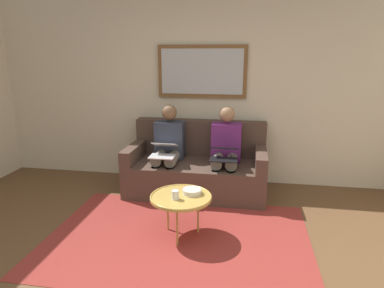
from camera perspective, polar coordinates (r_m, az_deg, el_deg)
wall_rear at (r=4.78m, az=1.83°, el=9.19°), size 6.00×0.12×2.60m
area_rug at (r=3.52m, az=-2.40°, el=-15.50°), size 2.60×1.80×0.01m
couch at (r=4.52m, az=0.88°, el=-3.98°), size 1.79×0.90×0.90m
framed_mirror at (r=4.66m, az=1.69°, el=12.13°), size 1.21×0.05×0.70m
coffee_table at (r=3.36m, az=-1.89°, el=-9.02°), size 0.61×0.61×0.44m
cup at (r=3.28m, az=-2.84°, el=-8.59°), size 0.07×0.07×0.09m
bowl at (r=3.40m, az=0.00°, el=-8.01°), size 0.19×0.19×0.05m
person_left at (r=4.33m, az=5.70°, el=-0.83°), size 0.38×0.58×1.14m
laptop_black at (r=4.09m, az=5.46°, el=-1.56°), size 0.33×0.33×0.15m
person_right at (r=4.44m, az=-4.05°, el=-0.38°), size 0.38×0.58×1.14m
laptop_silver at (r=4.22m, az=-4.80°, el=-0.98°), size 0.31×0.37×0.16m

